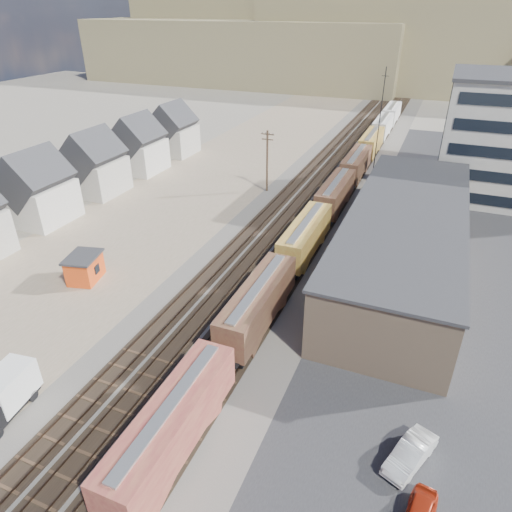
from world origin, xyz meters
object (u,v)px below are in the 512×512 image
at_px(maintenance_shed, 85,268).
at_px(parked_car_blue, 502,183).
at_px(freight_train, 346,177).
at_px(box_truck, 3,396).
at_px(utility_pole_north, 267,160).
at_px(parked_car_white, 410,454).

relative_size(maintenance_shed, parked_car_blue, 0.80).
xyz_separation_m(freight_train, box_truck, (-13.70, -54.95, -1.11)).
bearing_deg(freight_train, utility_pole_north, -163.30).
relative_size(parked_car_white, parked_car_blue, 0.81).
height_order(utility_pole_north, maintenance_shed, utility_pole_north).
xyz_separation_m(parked_car_white, parked_car_blue, (8.82, 60.74, 0.04)).
bearing_deg(parked_car_white, utility_pole_north, 144.55).
bearing_deg(box_truck, parked_car_blue, 61.04).
bearing_deg(freight_train, maintenance_shed, -119.52).
relative_size(box_truck, maintenance_shed, 1.34).
bearing_deg(maintenance_shed, box_truck, -67.15).
bearing_deg(freight_train, parked_car_blue, 28.42).
height_order(box_truck, maintenance_shed, box_truck).
distance_m(box_truck, parked_car_blue, 77.56).
relative_size(utility_pole_north, box_truck, 1.55).
bearing_deg(parked_car_blue, freight_train, 148.03).
relative_size(freight_train, parked_car_white, 24.57).
bearing_deg(box_truck, freight_train, 76.00).
height_order(utility_pole_north, parked_car_white, utility_pole_north).
xyz_separation_m(box_truck, maintenance_shed, (-7.43, 17.63, -0.11)).
relative_size(freight_train, maintenance_shed, 24.84).
height_order(freight_train, parked_car_blue, freight_train).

